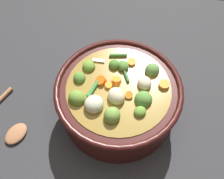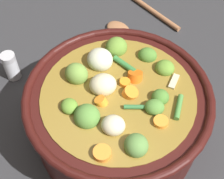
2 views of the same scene
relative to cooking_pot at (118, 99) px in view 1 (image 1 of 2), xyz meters
The scene contains 3 objects.
ground_plane 0.07m from the cooking_pot, 119.39° to the right, with size 1.10×1.10×0.00m, color #2D2D30.
cooking_pot is the anchor object (origin of this frame).
wooden_spoon 0.33m from the cooking_pot, 20.29° to the left, with size 0.19×0.19×0.01m.
Camera 1 is at (-0.06, 0.36, 0.69)m, focal length 42.62 mm.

